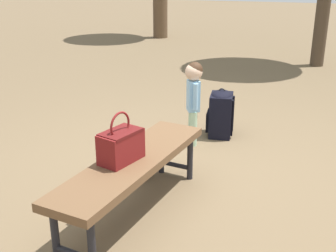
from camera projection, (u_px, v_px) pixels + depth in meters
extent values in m
plane|color=brown|center=(185.00, 170.00, 3.93)|extent=(40.00, 40.00, 0.00)
cube|color=brown|center=(133.00, 162.00, 3.10)|extent=(1.64, 0.66, 0.06)
cylinder|color=black|center=(161.00, 152.00, 3.82)|extent=(0.05, 0.05, 0.39)
cylinder|color=black|center=(190.00, 158.00, 3.70)|extent=(0.05, 0.05, 0.39)
cylinder|color=black|center=(55.00, 234.00, 2.66)|extent=(0.05, 0.05, 0.39)
cylinder|color=black|center=(92.00, 247.00, 2.54)|extent=(0.05, 0.05, 0.39)
cylinder|color=black|center=(175.00, 165.00, 3.80)|extent=(0.09, 0.28, 0.04)
cube|color=maroon|center=(121.00, 147.00, 3.02)|extent=(0.36, 0.27, 0.22)
cube|color=#561313|center=(120.00, 133.00, 2.98)|extent=(0.33, 0.26, 0.02)
torus|color=maroon|center=(120.00, 125.00, 2.96)|extent=(0.19, 0.07, 0.20)
cylinder|color=#B2D8B2|center=(194.00, 129.00, 4.40)|extent=(0.07, 0.07, 0.37)
cylinder|color=#B2D8B2|center=(192.00, 126.00, 4.48)|extent=(0.07, 0.07, 0.37)
ellipsoid|color=white|center=(191.00, 144.00, 4.46)|extent=(0.09, 0.10, 0.04)
ellipsoid|color=white|center=(190.00, 141.00, 4.54)|extent=(0.09, 0.10, 0.04)
cube|color=#8CBFE5|center=(193.00, 96.00, 4.32)|extent=(0.17, 0.16, 0.31)
cylinder|color=#8CBFE5|center=(195.00, 97.00, 4.23)|extent=(0.05, 0.05, 0.27)
cylinder|color=#8CBFE5|center=(191.00, 92.00, 4.40)|extent=(0.05, 0.05, 0.27)
sphere|color=beige|center=(194.00, 72.00, 4.24)|extent=(0.17, 0.17, 0.17)
sphere|color=#3F2819|center=(195.00, 70.00, 4.23)|extent=(0.16, 0.16, 0.16)
cube|color=black|center=(221.00, 115.00, 4.66)|extent=(0.34, 0.27, 0.46)
ellipsoid|color=black|center=(222.00, 95.00, 4.58)|extent=(0.32, 0.25, 0.11)
cube|color=black|center=(208.00, 120.00, 4.71)|extent=(0.22, 0.06, 0.21)
cube|color=black|center=(232.00, 118.00, 4.57)|extent=(0.05, 0.03, 0.39)
cube|color=black|center=(233.00, 114.00, 4.70)|extent=(0.05, 0.03, 0.39)
torus|color=black|center=(222.00, 92.00, 4.57)|extent=(0.02, 0.08, 0.08)
cube|color=black|center=(140.00, 164.00, 3.77)|extent=(0.19, 0.16, 0.25)
ellipsoid|color=black|center=(139.00, 151.00, 3.73)|extent=(0.18, 0.15, 0.06)
cube|color=black|center=(133.00, 165.00, 3.82)|extent=(0.12, 0.04, 0.11)
cube|color=black|center=(144.00, 167.00, 3.71)|extent=(0.03, 0.02, 0.21)
cube|color=black|center=(149.00, 164.00, 3.77)|extent=(0.03, 0.02, 0.21)
torus|color=#B2B2B7|center=(139.00, 149.00, 3.72)|extent=(0.02, 0.04, 0.04)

